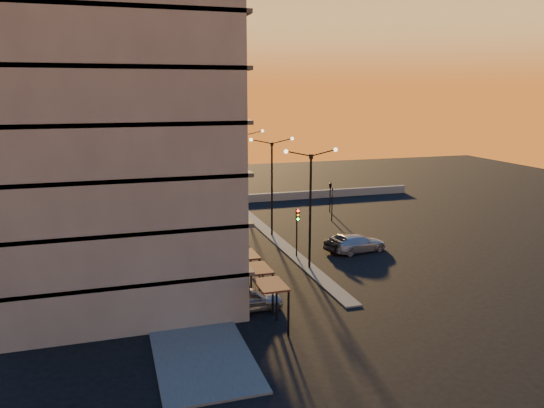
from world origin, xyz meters
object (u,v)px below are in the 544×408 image
Objects in this scene: car_hatchback at (250,299)px; car_wagon at (359,243)px; streetlamp_mid at (272,179)px; traffic_light_main at (297,225)px; car_sedan at (348,243)px.

car_hatchback is 15.45m from car_wagon.
streetlamp_mid is 7.62m from traffic_light_main.
streetlamp_mid reaches higher than car_sedan.
car_wagon is (0.81, -0.43, 0.04)m from car_sedan.
car_sedan is at bearing -49.65° from car_hatchback.
streetlamp_mid reaches higher than car_hatchback.
car_hatchback is at bearing 117.72° from car_sedan.
car_wagon reaches higher than car_sedan.
car_wagon is at bearing -50.33° from streetlamp_mid.
streetlamp_mid is at bearing 90.00° from traffic_light_main.
car_hatchback is at bearing 118.45° from car_wagon.
car_sedan is at bearing 6.86° from traffic_light_main.
traffic_light_main is 1.02× the size of car_hatchback.
car_wagon is (5.77, 0.17, -2.15)m from traffic_light_main.
car_sedan is at bearing 53.12° from car_wagon.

